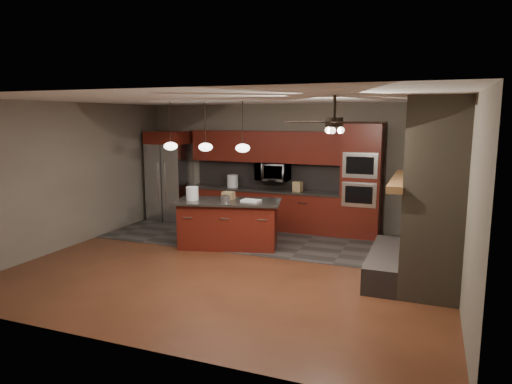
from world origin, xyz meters
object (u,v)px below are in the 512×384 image
at_px(paint_tray, 251,201).
at_px(microwave, 273,172).
at_px(kitchen_island, 229,224).
at_px(white_bucket, 192,193).
at_px(cardboard_box, 228,195).
at_px(paint_can, 225,199).
at_px(counter_bucket, 233,181).
at_px(refrigerator, 169,176).
at_px(counter_box, 298,187).
at_px(oven_tower, 361,181).

bearing_deg(paint_tray, microwave, 99.38).
distance_m(kitchen_island, white_bucket, 0.91).
bearing_deg(cardboard_box, paint_can, -72.14).
xyz_separation_m(microwave, counter_bucket, (-0.97, -0.05, -0.26)).
relative_size(refrigerator, counter_bucket, 7.61).
height_order(microwave, kitchen_island, microwave).
bearing_deg(counter_box, paint_can, -105.63).
height_order(paint_tray, cardboard_box, cardboard_box).
relative_size(cardboard_box, counter_box, 1.06).
bearing_deg(counter_box, microwave, -177.89).
bearing_deg(white_bucket, oven_tower, 32.82).
bearing_deg(kitchen_island, cardboard_box, 99.07).
xyz_separation_m(cardboard_box, counter_box, (0.98, 1.50, 0.01)).
relative_size(white_bucket, cardboard_box, 1.15).
distance_m(refrigerator, counter_bucket, 1.65).
xyz_separation_m(paint_tray, counter_bucket, (-1.12, 1.64, 0.11)).
xyz_separation_m(kitchen_island, counter_bucket, (-0.67, 1.72, 0.58)).
xyz_separation_m(paint_can, counter_box, (0.91, 1.79, 0.03)).
distance_m(microwave, paint_tray, 1.74).
bearing_deg(counter_bucket, oven_tower, -0.14).
relative_size(refrigerator, paint_can, 12.46).
distance_m(kitchen_island, cardboard_box, 0.56).
bearing_deg(kitchen_island, counter_box, 47.27).
relative_size(paint_tray, counter_box, 1.64).
bearing_deg(paint_can, kitchen_island, 86.84).
bearing_deg(oven_tower, counter_box, -178.21).
xyz_separation_m(oven_tower, counter_bucket, (-2.95, 0.01, -0.15)).
relative_size(white_bucket, paint_tray, 0.75).
bearing_deg(paint_can, microwave, 80.81).
bearing_deg(counter_box, counter_bucket, -170.37).
xyz_separation_m(microwave, counter_box, (0.61, -0.10, -0.29)).
distance_m(microwave, cardboard_box, 1.67).
bearing_deg(refrigerator, paint_can, -37.19).
relative_size(kitchen_island, paint_tray, 6.24).
relative_size(oven_tower, counter_box, 11.22).
xyz_separation_m(refrigerator, counter_box, (3.23, 0.03, -0.08)).
xyz_separation_m(cardboard_box, counter_bucket, (-0.60, 1.55, 0.05)).
height_order(paint_tray, counter_box, counter_box).
bearing_deg(counter_bucket, paint_can, -70.05).
height_order(oven_tower, refrigerator, oven_tower).
height_order(oven_tower, paint_can, oven_tower).
bearing_deg(paint_tray, white_bucket, -162.11).
bearing_deg(refrigerator, counter_box, 0.55).
relative_size(microwave, kitchen_island, 0.34).
relative_size(microwave, cardboard_box, 3.26).
bearing_deg(oven_tower, cardboard_box, -146.63).
relative_size(oven_tower, paint_tray, 6.86).
xyz_separation_m(refrigerator, paint_can, (2.32, -1.76, -0.11)).
height_order(oven_tower, cardboard_box, oven_tower).
relative_size(oven_tower, microwave, 3.25).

